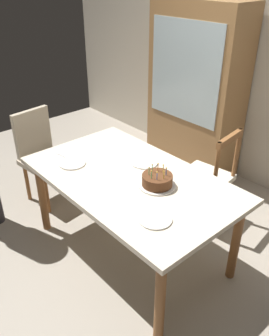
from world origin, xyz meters
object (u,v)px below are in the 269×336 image
at_px(plate_near_celebrant, 72,163).
at_px(plate_far_side, 144,163).
at_px(chair_spindle_back, 207,178).
at_px(chair_upholstered, 41,152).
at_px(dining_table, 130,186).
at_px(china_cabinet, 196,91).
at_px(plate_near_guest, 155,219).
at_px(birthday_cake, 157,181).

distance_m(plate_near_celebrant, plate_far_side, 0.60).
relative_size(plate_near_celebrant, chair_spindle_back, 0.23).
bearing_deg(chair_upholstered, chair_spindle_back, 34.92).
height_order(plate_far_side, chair_spindle_back, chair_spindle_back).
bearing_deg(dining_table, china_cabinet, 113.50).
bearing_deg(chair_upholstered, plate_near_guest, -3.29).
xyz_separation_m(chair_upholstered, china_cabinet, (0.57, 1.68, 0.42)).
distance_m(dining_table, birthday_cake, 0.27).
bearing_deg(plate_near_guest, chair_spindle_back, 110.01).
bearing_deg(chair_upholstered, china_cabinet, 71.38).
bearing_deg(chair_spindle_back, birthday_cake, -82.27).
bearing_deg(chair_spindle_back, chair_upholstered, -145.08).
xyz_separation_m(chair_spindle_back, chair_upholstered, (-1.37, -0.96, 0.07)).
distance_m(chair_upholstered, china_cabinet, 1.83).
xyz_separation_m(plate_near_guest, chair_upholstered, (-1.76, 0.10, -0.23)).
bearing_deg(dining_table, plate_near_guest, -23.95).
xyz_separation_m(birthday_cake, plate_near_guest, (0.28, -0.29, -0.04)).
distance_m(chair_spindle_back, chair_upholstered, 1.68).
bearing_deg(plate_near_guest, plate_near_celebrant, 180.00).
distance_m(plate_far_side, china_cabinet, 1.47).
bearing_deg(plate_near_celebrant, plate_far_side, 49.83).
xyz_separation_m(dining_table, chair_upholstered, (-1.24, -0.13, -0.14)).
bearing_deg(birthday_cake, plate_near_celebrant, -157.42).
distance_m(birthday_cake, china_cabinet, 1.76).
xyz_separation_m(plate_near_celebrant, plate_near_guest, (0.98, 0.00, 0.00)).
relative_size(plate_far_side, china_cabinet, 0.12).
bearing_deg(plate_near_guest, plate_far_side, 142.71).
distance_m(chair_spindle_back, china_cabinet, 1.19).
bearing_deg(chair_spindle_back, plate_near_celebrant, -119.48).
xyz_separation_m(dining_table, chair_spindle_back, (0.13, 0.83, -0.21)).
relative_size(dining_table, plate_near_guest, 7.78).
bearing_deg(dining_table, birthday_cake, 15.44).
bearing_deg(birthday_cake, plate_near_guest, -46.06).
bearing_deg(chair_spindle_back, dining_table, -98.75).
bearing_deg(plate_near_celebrant, dining_table, 25.86).
bearing_deg(china_cabinet, dining_table, -66.50).
height_order(birthday_cake, plate_near_celebrant, birthday_cake).
bearing_deg(plate_far_side, chair_spindle_back, 70.50).
xyz_separation_m(dining_table, birthday_cake, (0.23, 0.06, 0.13)).
xyz_separation_m(plate_near_guest, chair_spindle_back, (-0.39, 1.06, -0.30)).
bearing_deg(chair_upholstered, plate_far_side, 17.05).
bearing_deg(plate_far_side, dining_table, -69.44).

